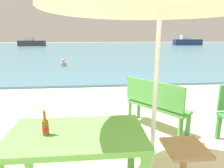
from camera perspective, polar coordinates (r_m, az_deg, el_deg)
sea_water at (r=31.60m, az=-3.47°, el=10.69°), size 120.00×50.00×0.08m
picnic_table_green at (r=2.14m, az=-10.17°, el=-16.34°), size 1.40×0.80×0.76m
beer_bottle_amber at (r=2.07m, az=-18.95°, el=-11.67°), size 0.07×0.07×0.26m
side_table_wood at (r=2.48m, az=20.31°, el=-20.47°), size 0.44×0.44×0.54m
bench_green_left at (r=3.67m, az=12.65°, el=-5.25°), size 1.03×1.16×0.95m
swimmer_person at (r=11.45m, az=-14.09°, el=5.93°), size 0.34×0.34×0.41m
boat_sailboat at (r=38.13m, az=-22.58°, el=11.17°), size 4.59×1.25×1.67m
boat_cargo_ship at (r=41.42m, az=21.18°, el=11.57°), size 5.41×1.47×1.97m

